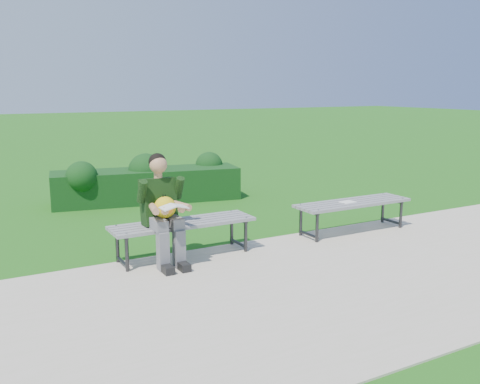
{
  "coord_description": "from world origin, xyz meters",
  "views": [
    {
      "loc": [
        -3.42,
        -6.14,
        2.1
      ],
      "look_at": [
        -0.09,
        -0.13,
        0.75
      ],
      "focal_mm": 40.0,
      "sensor_mm": 36.0,
      "label": 1
    }
  ],
  "objects": [
    {
      "name": "paper_sheet",
      "position": [
        1.59,
        -0.31,
        0.47
      ],
      "size": [
        0.24,
        0.18,
        0.01
      ],
      "color": "white",
      "rests_on": "bench_right"
    },
    {
      "name": "ground",
      "position": [
        0.0,
        0.0,
        0.0
      ],
      "size": [
        80.0,
        80.0,
        0.0
      ],
      "color": "#34651D",
      "rests_on": "ground"
    },
    {
      "name": "hedge",
      "position": [
        -0.18,
        3.27,
        0.37
      ],
      "size": [
        3.5,
        1.44,
        0.9
      ],
      "color": "#19430F",
      "rests_on": "ground"
    },
    {
      "name": "seated_boy",
      "position": [
        -1.23,
        -0.31,
        0.71
      ],
      "size": [
        0.56,
        0.76,
        1.31
      ],
      "color": "gray",
      "rests_on": "walkway"
    },
    {
      "name": "bench_right",
      "position": [
        1.69,
        -0.31,
        0.42
      ],
      "size": [
        1.8,
        0.5,
        0.46
      ],
      "color": "gray",
      "rests_on": "walkway"
    },
    {
      "name": "bench_left",
      "position": [
        -0.93,
        -0.21,
        0.42
      ],
      "size": [
        1.8,
        0.5,
        0.46
      ],
      "color": "gray",
      "rests_on": "walkway"
    },
    {
      "name": "walkway",
      "position": [
        0.0,
        -1.75,
        0.01
      ],
      "size": [
        30.0,
        3.5,
        0.02
      ],
      "color": "#BFB39E",
      "rests_on": "ground"
    }
  ]
}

